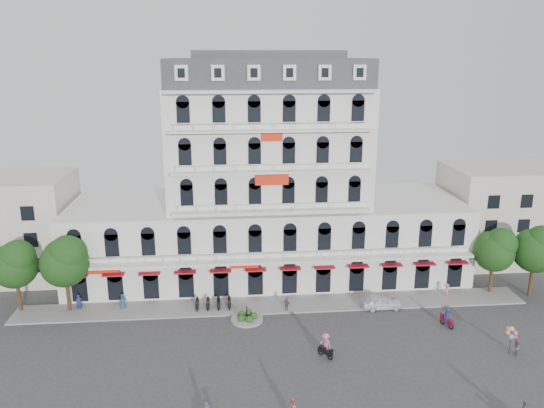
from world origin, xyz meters
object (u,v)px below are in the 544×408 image
at_px(rider_east, 447,318).
at_px(rider_center, 326,345).
at_px(balloon_vendor, 514,341).
at_px(parked_car, 381,302).

relative_size(rider_east, rider_center, 0.85).
distance_m(rider_center, balloon_vendor, 16.48).
distance_m(rider_east, balloon_vendor, 6.49).
xyz_separation_m(parked_car, rider_center, (-7.49, -8.62, 0.50)).
distance_m(parked_car, balloon_vendor, 13.14).
xyz_separation_m(parked_car, rider_east, (5.22, -4.31, 0.21)).
height_order(parked_car, balloon_vendor, balloon_vendor).
bearing_deg(rider_east, balloon_vendor, -168.03).
relative_size(rider_center, balloon_vendor, 0.94).
relative_size(parked_car, rider_center, 1.85).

